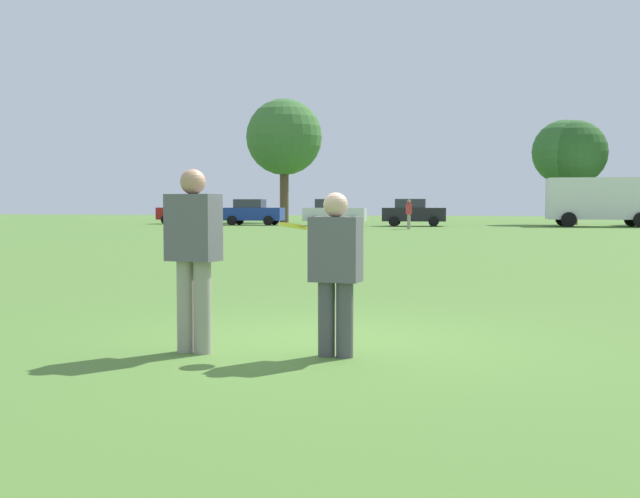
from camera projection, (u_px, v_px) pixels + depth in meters
ground_plane at (329, 341)px, 8.19m from camera, size 194.47×194.47×0.00m
player_thrower at (194, 250)px, 7.52m from camera, size 0.52×0.35×1.75m
player_defender at (336, 265)px, 7.32m from camera, size 0.48×0.30×1.53m
frisbee at (294, 226)px, 7.47m from camera, size 0.28×0.27×0.09m
traffic_cone at (332, 261)px, 16.77m from camera, size 0.32×0.32×0.48m
parked_car_near_left at (186, 212)px, 59.22m from camera, size 4.33×2.46×1.82m
parked_car_mid_left at (253, 212)px, 55.84m from camera, size 4.33×2.46×1.82m
parked_car_center at (334, 212)px, 54.06m from camera, size 4.33×2.46×1.82m
parked_car_mid_right at (413, 212)px, 52.87m from camera, size 4.33×2.46×1.82m
box_truck at (611, 200)px, 51.41m from camera, size 8.66×3.43×3.18m
bystander_sideline_watcher at (409, 212)px, 46.26m from camera, size 0.41×0.54×1.73m
tree_west_oak at (284, 138)px, 64.11m from camera, size 6.16×6.16×10.02m
tree_west_maple at (565, 153)px, 56.88m from camera, size 4.64×4.64×7.55m
tree_center_elm at (575, 153)px, 56.37m from camera, size 4.58×4.58×7.44m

